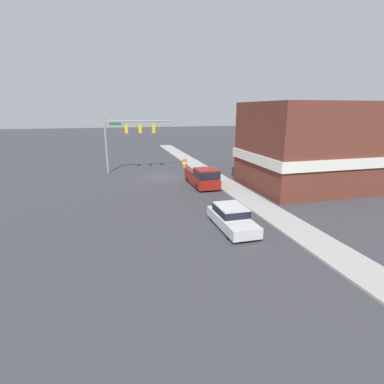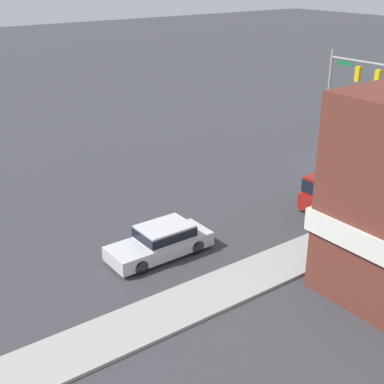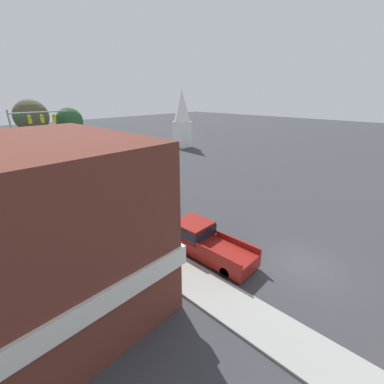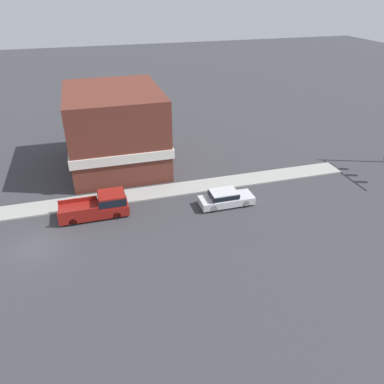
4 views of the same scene
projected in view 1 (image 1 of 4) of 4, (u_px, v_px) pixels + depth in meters
ground_plane at (162, 177)px, 33.92m from camera, size 200.00×200.00×0.00m
sidewalk_curb at (210, 174)px, 35.34m from camera, size 2.40×60.00×0.14m
near_signal_assembly at (129, 132)px, 35.60m from camera, size 7.80×0.49×6.58m
car_lead at (232, 217)px, 19.32m from camera, size 1.85×4.85×1.45m
pickup_truck_parked at (203, 177)px, 29.59m from camera, size 2.13×5.73×1.98m
construction_barrel at (185, 163)px, 39.65m from camera, size 0.61×0.61×1.10m
corner_brick_building at (310, 147)px, 28.88m from camera, size 11.88×9.79×8.12m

